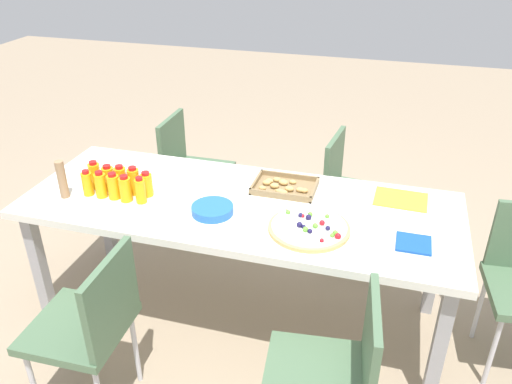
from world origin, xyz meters
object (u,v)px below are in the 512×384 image
object	(u,v)px
chair_far_left	(189,165)
paper_folder	(401,199)
juice_bottle_1	(101,185)
snack_tray	(284,187)
chair_far_right	(350,188)
juice_bottle_8	(134,181)
fruit_pizza	(309,228)
napkin_stack	(414,243)
cardboard_tube	(62,179)
chair_near_left	(91,321)
juice_bottle_2	(114,186)
juice_bottle_9	(147,184)
juice_bottle_3	(125,189)
juice_bottle_5	(95,175)
chair_near_right	(335,370)
juice_bottle_6	(108,178)
juice_bottle_4	(140,191)
juice_bottle_0	(87,183)
plate_stack	(212,210)
party_table	(240,213)
juice_bottle_7	(121,179)

from	to	relation	value
chair_far_left	paper_folder	xyz separation A→B (m)	(1.39, -0.54, 0.24)
juice_bottle_1	snack_tray	world-z (taller)	juice_bottle_1
chair_far_right	juice_bottle_1	distance (m)	1.51
juice_bottle_8	snack_tray	world-z (taller)	juice_bottle_8
fruit_pizza	napkin_stack	distance (m)	0.46
snack_tray	cardboard_tube	xyz separation A→B (m)	(-1.05, -0.39, 0.09)
chair_far_left	chair_near_left	bearing A→B (deg)	6.42
juice_bottle_2	juice_bottle_9	bearing A→B (deg)	25.79
juice_bottle_3	fruit_pizza	world-z (taller)	juice_bottle_3
cardboard_tube	juice_bottle_5	bearing A→B (deg)	54.16
juice_bottle_2	snack_tray	xyz separation A→B (m)	(0.80, 0.33, -0.05)
fruit_pizza	napkin_stack	size ratio (longest dim) A/B	2.49
chair_near_right	juice_bottle_6	distance (m)	1.49
chair_near_left	juice_bottle_9	world-z (taller)	juice_bottle_9
juice_bottle_1	juice_bottle_8	size ratio (longest dim) A/B	0.94
juice_bottle_2	juice_bottle_3	distance (m)	0.07
juice_bottle_4	juice_bottle_2	bearing A→B (deg)	178.82
paper_folder	cardboard_tube	bearing A→B (deg)	-165.00
juice_bottle_0	paper_folder	world-z (taller)	juice_bottle_0
juice_bottle_5	snack_tray	size ratio (longest dim) A/B	0.46
chair_near_left	juice_bottle_4	xyz separation A→B (m)	(-0.04, 0.60, 0.31)
juice_bottle_2	plate_stack	xyz separation A→B (m)	(0.53, -0.01, -0.05)
juice_bottle_3	juice_bottle_5	world-z (taller)	juice_bottle_5
juice_bottle_5	juice_bottle_6	bearing A→B (deg)	0.53
juice_bottle_2	chair_far_left	bearing A→B (deg)	89.50
chair_far_left	juice_bottle_3	xyz separation A→B (m)	(0.06, -0.93, 0.31)
juice_bottle_8	napkin_stack	world-z (taller)	juice_bottle_8
chair_far_left	fruit_pizza	world-z (taller)	chair_far_left
juice_bottle_9	cardboard_tube	world-z (taller)	cardboard_tube
chair_near_left	napkin_stack	bearing A→B (deg)	-66.39
juice_bottle_8	snack_tray	bearing A→B (deg)	19.49
snack_tray	juice_bottle_2	bearing A→B (deg)	-157.70
fruit_pizza	party_table	bearing A→B (deg)	157.97
juice_bottle_3	napkin_stack	world-z (taller)	juice_bottle_3
paper_folder	fruit_pizza	bearing A→B (deg)	-134.01
cardboard_tube	paper_folder	world-z (taller)	cardboard_tube
chair_far_left	party_table	bearing A→B (deg)	37.33
juice_bottle_2	chair_near_left	bearing A→B (deg)	-72.40
fruit_pizza	cardboard_tube	size ratio (longest dim) A/B	1.87
cardboard_tube	juice_bottle_9	bearing A→B (deg)	18.36
juice_bottle_4	paper_folder	xyz separation A→B (m)	(1.25, 0.38, -0.06)
party_table	juice_bottle_7	xyz separation A→B (m)	(-0.62, -0.06, 0.13)
party_table	chair_near_left	world-z (taller)	chair_near_left
party_table	juice_bottle_2	world-z (taller)	juice_bottle_2
chair_far_left	paper_folder	world-z (taller)	chair_far_left
juice_bottle_3	paper_folder	bearing A→B (deg)	16.31
chair_far_right	juice_bottle_7	world-z (taller)	juice_bottle_7
juice_bottle_1	paper_folder	distance (m)	1.52
party_table	juice_bottle_0	size ratio (longest dim) A/B	15.91
chair_near_left	juice_bottle_2	distance (m)	0.71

